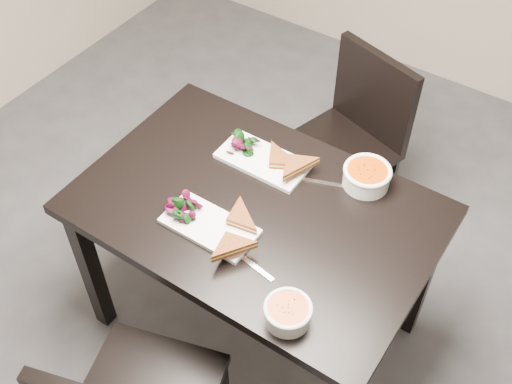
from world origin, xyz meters
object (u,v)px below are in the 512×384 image
table (256,225)px  soup_bowl_far (367,176)px  chair_far (351,134)px  plate_far (263,160)px  plate_near (210,226)px  soup_bowl_near (288,312)px

table → soup_bowl_far: bearing=48.8°
chair_far → soup_bowl_far: bearing=-43.3°
chair_far → plate_far: (-0.08, -0.58, 0.27)m
plate_far → soup_bowl_far: soup_bowl_far is taller
plate_near → soup_bowl_far: bearing=54.1°
table → chair_far: bearing=91.0°
table → plate_far: (-0.10, 0.19, 0.11)m
plate_far → chair_far: bearing=81.9°
plate_far → soup_bowl_far: 0.37m
plate_near → soup_bowl_near: size_ratio=2.20×
plate_near → chair_far: bearing=86.3°
table → plate_near: bearing=-114.3°
chair_far → plate_far: size_ratio=2.60×
plate_near → plate_far: size_ratio=0.96×
soup_bowl_near → plate_near: bearing=159.3°
chair_far → soup_bowl_near: bearing=-56.1°
table → plate_near: size_ratio=3.83×
table → soup_bowl_near: bearing=-44.3°
chair_far → soup_bowl_far: (0.27, -0.48, 0.31)m
soup_bowl_near → plate_far: size_ratio=0.44×
plate_near → plate_far: bearing=93.7°
table → plate_near: plate_near is taller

